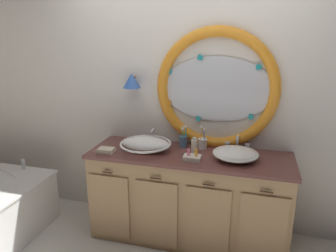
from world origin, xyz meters
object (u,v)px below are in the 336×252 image
at_px(sink_basin_right, 236,154).
at_px(sink_basin_left, 146,144).
at_px(toiletry_basket, 192,158).
at_px(toothbrush_holder_left, 183,141).
at_px(soap_dispenser, 194,146).
at_px(toothbrush_holder_right, 203,143).
at_px(folded_hand_towel, 106,151).

bearing_deg(sink_basin_right, sink_basin_left, 180.00).
xyz_separation_m(sink_basin_right, toiletry_basket, (-0.36, -0.12, -0.03)).
bearing_deg(toiletry_basket, sink_basin_left, 165.46).
xyz_separation_m(toothbrush_holder_left, soap_dispenser, (0.14, -0.15, 0.01)).
xyz_separation_m(toothbrush_holder_right, soap_dispenser, (-0.05, -0.15, 0.02)).
bearing_deg(folded_hand_towel, toiletry_basket, 1.88).
bearing_deg(toiletry_basket, sink_basin_right, 18.73).
distance_m(soap_dispenser, toiletry_basket, 0.17).
distance_m(sink_basin_right, soap_dispenser, 0.37).
bearing_deg(soap_dispenser, toothbrush_holder_right, 71.57).
xyz_separation_m(toothbrush_holder_left, toiletry_basket, (0.15, -0.31, -0.03)).
relative_size(toothbrush_holder_left, folded_hand_towel, 1.40).
distance_m(sink_basin_right, toothbrush_holder_right, 0.37).
distance_m(sink_basin_right, toothbrush_holder_left, 0.54).
bearing_deg(toothbrush_holder_left, soap_dispenser, -48.09).
height_order(toothbrush_holder_right, folded_hand_towel, toothbrush_holder_right).
relative_size(folded_hand_towel, toiletry_basket, 1.04).
bearing_deg(folded_hand_towel, sink_basin_left, 23.85).
distance_m(sink_basin_left, soap_dispenser, 0.45).
bearing_deg(toiletry_basket, toothbrush_holder_right, 83.13).
bearing_deg(folded_hand_towel, toothbrush_holder_left, 27.86).
height_order(folded_hand_towel, toiletry_basket, toiletry_basket).
xyz_separation_m(soap_dispenser, toiletry_basket, (0.01, -0.16, -0.04)).
relative_size(toothbrush_holder_right, folded_hand_towel, 1.45).
bearing_deg(sink_basin_right, toothbrush_holder_left, 159.09).
bearing_deg(sink_basin_left, toiletry_basket, -14.54).
bearing_deg(toothbrush_holder_right, soap_dispenser, -108.43).
xyz_separation_m(soap_dispenser, folded_hand_towel, (-0.78, -0.19, -0.05)).
relative_size(sink_basin_left, toiletry_basket, 3.21).
height_order(sink_basin_left, toiletry_basket, sink_basin_left).
distance_m(folded_hand_towel, toiletry_basket, 0.80).
bearing_deg(sink_basin_right, toiletry_basket, -161.27).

